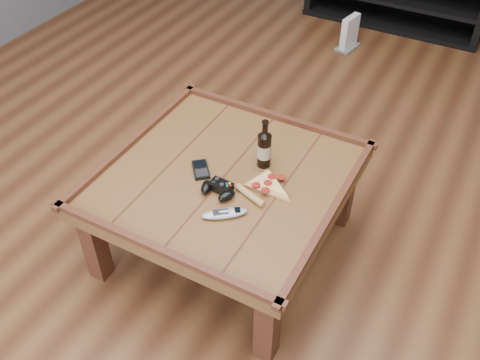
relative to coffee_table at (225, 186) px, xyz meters
The scene contains 9 objects.
ground 0.39m from the coffee_table, ahead, with size 6.00×6.00×0.00m, color #472514.
baseboard 3.01m from the coffee_table, 90.00° to the left, with size 5.00×0.02×0.10m, color silver.
coffee_table is the anchor object (origin of this frame).
beer_bottle 0.24m from the coffee_table, 51.59° to the left, with size 0.06×0.06×0.23m.
game_controller 0.14m from the coffee_table, 74.48° to the right, with size 0.17×0.11×0.05m.
pizza_slice 0.20m from the coffee_table, ahead, with size 0.25×0.31×0.03m.
smartphone 0.13m from the coffee_table, 167.58° to the right, with size 0.13×0.13×0.02m.
remote_control 0.25m from the coffee_table, 60.57° to the right, with size 0.18×0.16×0.03m.
game_console 2.17m from the coffee_table, 94.42° to the left, with size 0.15×0.22×0.25m.
Camera 1 is at (0.87, -1.47, 1.97)m, focal length 40.00 mm.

